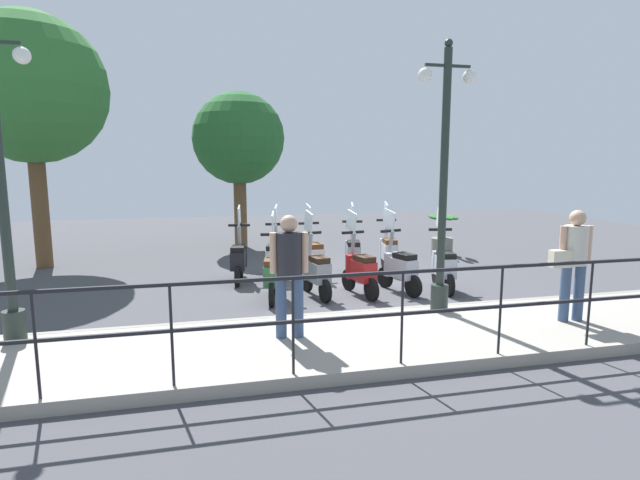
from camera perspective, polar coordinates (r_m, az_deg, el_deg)
name	(u,v)px	position (r m, az deg, el deg)	size (l,w,h in m)	color
ground_plane	(347,286)	(9.88, 3.11, -5.24)	(28.00, 28.00, 0.00)	#424247
promenade_walkway	(413,335)	(7.02, 10.59, -10.59)	(2.20, 20.00, 0.15)	gray
fence_railing	(453,296)	(5.88, 14.98, -6.18)	(0.04, 16.03, 1.07)	black
lamp_post_near	(443,196)	(7.65, 13.88, 4.91)	(0.26, 0.90, 3.98)	#232D28
lamp_post_far	(3,202)	(7.19, -32.51, 3.64)	(0.26, 0.90, 4.00)	#232D28
pedestrian_with_bag	(573,257)	(7.87, 26.99, -1.74)	(0.34, 0.65, 1.59)	#384C70
pedestrian_distant	(289,267)	(6.36, -3.54, -3.06)	(0.35, 0.49, 1.59)	#384C70
tree_large	(30,89)	(13.15, -30.21, 14.66)	(3.30, 3.30, 5.68)	brown
tree_distant	(239,139)	(14.40, -9.27, 11.28)	(2.56, 2.56, 4.37)	brown
potted_palm	(442,238)	(13.49, 13.78, 0.21)	(1.06, 0.66, 1.05)	slate
scooter_near_0	(443,265)	(9.69, 13.93, -2.83)	(1.22, 0.47, 1.54)	black
scooter_near_1	(399,267)	(9.38, 9.05, -3.06)	(1.20, 0.54, 1.54)	black
scooter_near_2	(360,269)	(9.07, 4.59, -3.38)	(1.22, 0.49, 1.54)	black
scooter_near_3	(316,271)	(8.95, -0.48, -3.51)	(1.22, 0.48, 1.54)	black
scooter_near_4	(273,273)	(8.77, -5.44, -3.81)	(1.22, 0.49, 1.54)	black
scooter_far_0	(388,251)	(11.11, 7.81, -1.20)	(1.23, 0.46, 1.54)	black
scooter_far_1	(353,253)	(10.75, 3.78, -1.47)	(1.22, 0.51, 1.54)	black
scooter_far_2	(313,255)	(10.43, -0.84, -1.76)	(1.23, 0.44, 1.54)	black
scooter_far_3	(275,257)	(10.28, -5.19, -1.96)	(1.21, 0.53, 1.54)	black
scooter_far_4	(239,259)	(10.20, -9.27, -2.12)	(1.23, 0.47, 1.54)	black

